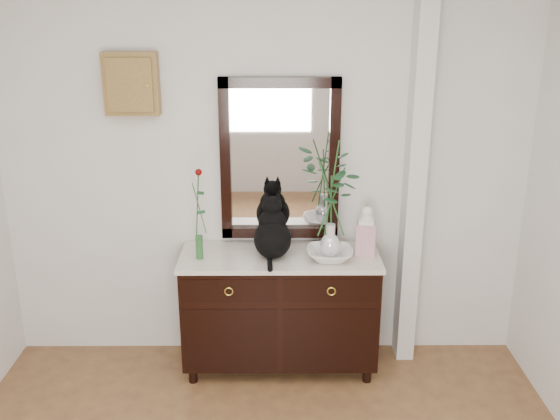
{
  "coord_description": "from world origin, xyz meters",
  "views": [
    {
      "loc": [
        0.08,
        -2.1,
        2.46
      ],
      "look_at": [
        0.1,
        1.63,
        1.2
      ],
      "focal_mm": 40.0,
      "sensor_mm": 36.0,
      "label": 1
    }
  ],
  "objects_px": {
    "sideboard": "(280,306)",
    "ginger_jar": "(366,229)",
    "cat": "(272,227)",
    "lotus_bowl": "(330,254)"
  },
  "relations": [
    {
      "from": "lotus_bowl",
      "to": "ginger_jar",
      "type": "height_order",
      "value": "ginger_jar"
    },
    {
      "from": "sideboard",
      "to": "lotus_bowl",
      "type": "xyz_separation_m",
      "value": [
        0.33,
        -0.08,
        0.41
      ]
    },
    {
      "from": "sideboard",
      "to": "ginger_jar",
      "type": "height_order",
      "value": "ginger_jar"
    },
    {
      "from": "cat",
      "to": "ginger_jar",
      "type": "distance_m",
      "value": 0.62
    },
    {
      "from": "sideboard",
      "to": "ginger_jar",
      "type": "relative_size",
      "value": 3.88
    },
    {
      "from": "cat",
      "to": "ginger_jar",
      "type": "height_order",
      "value": "cat"
    },
    {
      "from": "cat",
      "to": "lotus_bowl",
      "type": "height_order",
      "value": "cat"
    },
    {
      "from": "cat",
      "to": "lotus_bowl",
      "type": "bearing_deg",
      "value": -11.16
    },
    {
      "from": "ginger_jar",
      "to": "lotus_bowl",
      "type": "bearing_deg",
      "value": -157.73
    },
    {
      "from": "sideboard",
      "to": "lotus_bowl",
      "type": "distance_m",
      "value": 0.53
    }
  ]
}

